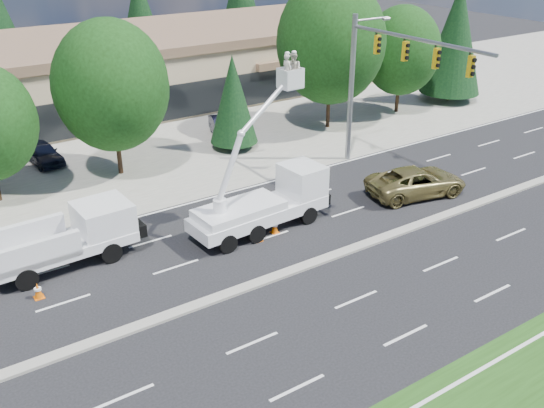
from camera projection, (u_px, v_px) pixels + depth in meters
ground at (309, 266)px, 27.07m from camera, size 140.00×140.00×0.00m
concrete_apron at (136, 141)px, 42.07m from camera, size 140.00×22.00×0.01m
road_median at (309, 264)px, 27.05m from camera, size 120.00×0.55×0.12m
strip_mall at (84, 72)px, 48.33m from camera, size 50.40×15.40×5.50m
tree_front_d at (111, 86)px, 34.50m from camera, size 6.61×6.61×9.17m
tree_front_e at (233, 99)px, 39.39m from camera, size 3.17×3.17×6.24m
tree_front_f at (331, 41)px, 42.16m from camera, size 7.67×7.67×10.64m
tree_front_g at (402, 51)px, 46.29m from camera, size 5.92×5.92×8.22m
tree_front_h at (456, 37)px, 49.12m from camera, size 4.94×4.94×9.73m
tree_back_c at (140, 14)px, 61.40m from camera, size 4.80×4.80×9.45m
signal_mast at (377, 71)px, 34.78m from camera, size 2.76×10.16×9.00m
utility_pickup at (72, 242)px, 27.00m from camera, size 6.48×2.75×2.45m
bucket_truck at (270, 193)px, 29.83m from camera, size 7.34×2.69×8.58m
traffic_cone_a at (38, 291)px, 24.65m from camera, size 0.40×0.40×0.70m
traffic_cone_b at (258, 234)px, 29.00m from camera, size 0.40×0.40×0.70m
traffic_cone_c at (275, 227)px, 29.74m from camera, size 0.40×0.40×0.70m
minivan at (416, 182)px, 33.63m from camera, size 6.10×3.78×1.57m
parked_car_west at (42, 153)px, 38.02m from camera, size 2.12×4.19×1.37m
parked_car_east at (224, 127)px, 42.46m from camera, size 2.79×4.58×1.42m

